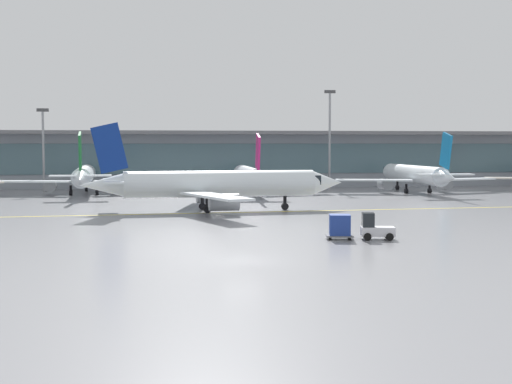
% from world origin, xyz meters
% --- Properties ---
extents(ground_plane, '(400.00, 400.00, 0.00)m').
position_xyz_m(ground_plane, '(0.00, 0.00, 0.00)').
color(ground_plane, gray).
extents(taxiway_centreline_stripe, '(109.77, 7.83, 0.01)m').
position_xyz_m(taxiway_centreline_stripe, '(1.67, 32.17, 0.00)').
color(taxiway_centreline_stripe, yellow).
rests_on(taxiway_centreline_stripe, ground_plane).
extents(terminal_concourse, '(195.03, 11.00, 9.60)m').
position_xyz_m(terminal_concourse, '(0.00, 79.54, 4.92)').
color(terminal_concourse, '#8C939E').
rests_on(terminal_concourse, ground_plane).
extents(gate_airplane_2, '(25.48, 27.42, 9.08)m').
position_xyz_m(gate_airplane_2, '(-15.71, 62.85, 2.72)').
color(gate_airplane_2, white).
rests_on(gate_airplane_2, ground_plane).
extents(gate_airplane_3, '(24.86, 26.66, 8.85)m').
position_xyz_m(gate_airplane_3, '(8.18, 59.50, 2.65)').
color(gate_airplane_3, silver).
rests_on(gate_airplane_3, ground_plane).
extents(gate_airplane_4, '(25.50, 27.39, 9.08)m').
position_xyz_m(gate_airplane_4, '(33.68, 59.77, 2.72)').
color(gate_airplane_4, white).
rests_on(gate_airplane_4, ground_plane).
extents(taxiing_regional_jet, '(29.44, 27.31, 9.75)m').
position_xyz_m(taxiing_regional_jet, '(1.29, 34.14, 2.92)').
color(taxiing_regional_jet, white).
rests_on(taxiing_regional_jet, ground_plane).
extents(baggage_tug, '(2.82, 2.03, 2.10)m').
position_xyz_m(baggage_tug, '(11.40, 8.68, 0.89)').
color(baggage_tug, silver).
rests_on(baggage_tug, ground_plane).
extents(cargo_dolly_lead, '(2.37, 1.97, 1.94)m').
position_xyz_m(cargo_dolly_lead, '(8.74, 9.20, 1.05)').
color(cargo_dolly_lead, '#595B60').
rests_on(cargo_dolly_lead, ground_plane).
extents(apron_light_mast_1, '(1.80, 0.36, 12.87)m').
position_xyz_m(apron_light_mast_1, '(-22.43, 69.72, 7.11)').
color(apron_light_mast_1, gray).
rests_on(apron_light_mast_1, ground_plane).
extents(apron_light_mast_2, '(1.80, 0.36, 16.15)m').
position_xyz_m(apron_light_mast_2, '(22.89, 69.99, 8.77)').
color(apron_light_mast_2, gray).
rests_on(apron_light_mast_2, ground_plane).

